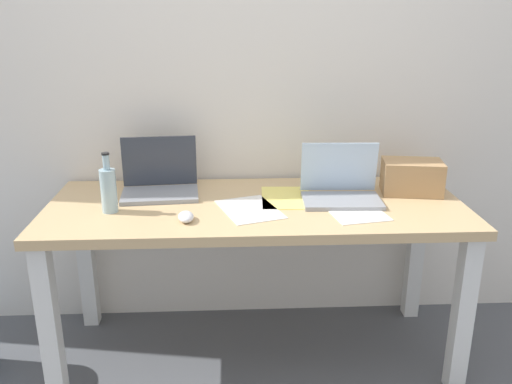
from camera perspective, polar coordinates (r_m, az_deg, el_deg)
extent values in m
plane|color=#515459|center=(2.61, 0.00, -16.40)|extent=(8.00, 8.00, 0.00)
cube|color=silver|center=(2.56, -0.47, 14.14)|extent=(5.20, 0.08, 2.60)
cube|color=tan|center=(2.28, 0.00, -1.67)|extent=(1.75, 0.70, 0.04)
cube|color=silver|center=(2.29, -20.92, -13.05)|extent=(0.07, 0.07, 0.69)
cube|color=silver|center=(2.37, 20.91, -11.98)|extent=(0.07, 0.07, 0.69)
cube|color=silver|center=(2.78, -17.42, -6.86)|extent=(0.07, 0.07, 0.69)
cube|color=silver|center=(2.84, 16.38, -6.18)|extent=(0.07, 0.07, 0.69)
cube|color=gray|center=(2.39, -10.06, -0.28)|extent=(0.34, 0.24, 0.02)
cube|color=#333842|center=(2.46, -10.12, 3.23)|extent=(0.33, 0.04, 0.22)
cube|color=gray|center=(2.31, 9.00, -0.93)|extent=(0.34, 0.22, 0.02)
cube|color=silver|center=(2.37, 8.73, 2.63)|extent=(0.33, 0.05, 0.22)
cylinder|color=#99B7C1|center=(2.23, -15.24, 0.11)|extent=(0.06, 0.06, 0.18)
cylinder|color=#99B7C1|center=(2.20, -15.50, 3.04)|extent=(0.03, 0.03, 0.06)
cylinder|color=black|center=(2.19, -15.58, 3.91)|extent=(0.03, 0.03, 0.01)
ellipsoid|color=silver|center=(2.10, -7.38, -2.59)|extent=(0.07, 0.11, 0.03)
cube|color=tan|center=(2.48, 16.07, 1.53)|extent=(0.28, 0.20, 0.15)
cube|color=#F4E06B|center=(2.34, 3.20, -0.59)|extent=(0.22, 0.30, 0.00)
cube|color=white|center=(2.20, -0.68, -1.82)|extent=(0.29, 0.35, 0.00)
cube|color=white|center=(2.23, 10.19, -1.84)|extent=(0.26, 0.33, 0.00)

